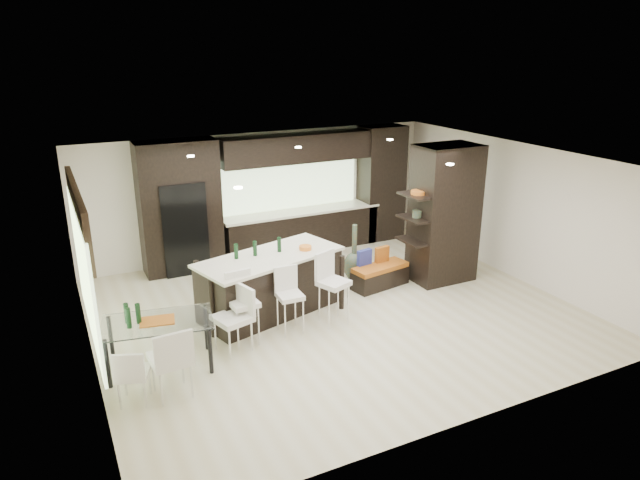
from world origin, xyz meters
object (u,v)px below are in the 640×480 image
dining_table (160,344)px  bench (380,276)px  stool_mid (290,307)px  chair_far (134,377)px  stool_left (244,316)px  chair_end (233,323)px  floor_vase (354,253)px  chair_near (171,363)px  stool_right (334,296)px  kitchen_island (271,284)px

dining_table → bench: bearing=24.7°
stool_mid → chair_far: stool_mid is taller
bench → chair_far: (-4.90, -1.81, 0.15)m
stool_left → bench: 3.24m
chair_far → chair_end: size_ratio=0.80×
floor_vase → chair_far: floor_vase is taller
stool_left → bench: bearing=13.2°
bench → chair_near: bearing=-166.8°
stool_right → bench: stool_right is taller
chair_near → chair_end: chair_near is taller
kitchen_island → stool_left: 1.16m
kitchen_island → stool_mid: (0.00, -0.84, -0.09)m
kitchen_island → chair_near: (-2.12, -1.77, -0.06)m
kitchen_island → chair_far: 3.12m
kitchen_island → chair_near: 2.76m
stool_mid → chair_near: (-2.12, -0.92, 0.03)m
stool_mid → bench: (2.30, 0.94, -0.22)m
stool_mid → chair_far: bearing=-158.8°
chair_far → dining_table: bearing=77.3°
kitchen_island → stool_mid: bearing=-105.5°
kitchen_island → chair_end: (-1.02, -1.00, -0.06)m
chair_end → bench: bearing=-87.5°
dining_table → chair_end: bearing=10.8°
stool_left → stool_mid: 0.78m
stool_left → stool_mid: size_ratio=1.06×
kitchen_island → dining_table: size_ratio=1.66×
stool_mid → stool_left: bearing=-176.5°
kitchen_island → stool_right: size_ratio=2.54×
chair_far → bench: bearing=41.5°
stool_mid → chair_end: size_ratio=0.95×
stool_mid → chair_near: chair_near is taller
stool_mid → dining_table: bearing=-173.2°
dining_table → chair_end: (1.10, 0.00, 0.10)m
floor_vase → kitchen_island: bearing=-163.1°
stool_right → chair_near: (-2.90, -0.90, -0.03)m
stool_left → stool_right: (1.56, -0.01, 0.03)m
stool_left → dining_table: size_ratio=0.61×
floor_vase → chair_far: 5.18m
dining_table → chair_near: bearing=-79.2°
bench → floor_vase: 0.69m
stool_right → chair_far: 3.49m
chair_near → stool_right: bearing=13.8°
stool_left → dining_table: (-1.34, -0.14, -0.10)m
chair_end → stool_left: bearing=-74.2°
stool_left → chair_near: chair_near is taller
kitchen_island → dining_table: bearing=-170.3°
floor_vase → stool_right: bearing=-129.8°
stool_right → chair_far: (-3.38, -0.85, -0.13)m
stool_left → bench: size_ratio=0.82×
stool_right → chair_end: (-1.80, -0.13, -0.03)m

